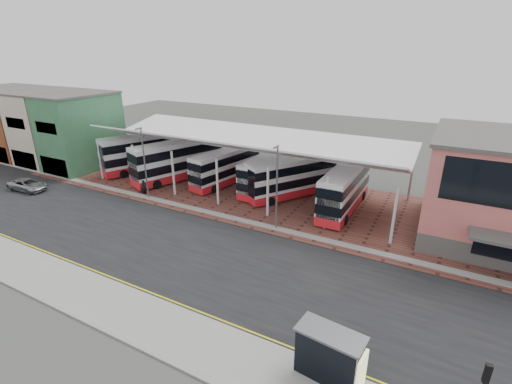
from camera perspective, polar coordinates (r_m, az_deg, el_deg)
ground at (r=31.27m, az=-5.34°, el=-9.49°), size 140.00×140.00×0.00m
road at (r=30.56m, az=-6.38°, el=-10.30°), size 120.00×14.00×0.02m
forecourt at (r=40.79m, az=7.13°, el=-1.79°), size 72.00×16.00×0.06m
sidewalk at (r=25.66m, az=-17.03°, el=-18.15°), size 120.00×4.00×0.14m
north_kerb at (r=35.89m, az=0.12°, el=-4.93°), size 120.00×0.80×0.14m
yellow_line_near at (r=26.76m, az=-13.93°, el=-16.03°), size 120.00×0.12×0.01m
yellow_line_far at (r=26.93m, az=-13.49°, el=-15.71°), size 120.00×0.12×0.01m
canopy at (r=43.06m, az=-2.06°, el=7.72°), size 37.00×11.63×7.07m
shop_green at (r=57.07m, az=-25.23°, el=8.44°), size 6.40×10.20×10.22m
shop_cream at (r=62.34m, az=-28.91°, el=8.77°), size 6.40×10.20×10.22m
shop_brick at (r=67.83m, az=-32.01°, el=9.02°), size 6.40×10.20×10.22m
shop_ochre at (r=73.48m, az=-34.64°, el=9.21°), size 6.40×10.20×10.22m
lamp_west at (r=42.37m, az=-16.81°, el=4.56°), size 0.16×0.90×8.07m
lamp_east at (r=33.42m, az=3.21°, el=0.99°), size 0.16×0.90×8.07m
bus_0 at (r=53.06m, az=-16.51°, el=5.84°), size 7.48×12.09×4.95m
bus_1 at (r=48.23m, az=-11.94°, el=4.72°), size 6.75×12.14×4.92m
bus_2 at (r=45.93m, az=-4.70°, el=3.83°), size 4.23×10.50×4.22m
bus_3 at (r=43.80m, az=1.77°, el=2.96°), size 2.77×10.17×4.16m
bus_4 at (r=41.89m, az=5.47°, el=2.21°), size 7.86×10.51×4.47m
bus_5 at (r=39.31m, az=13.49°, el=0.43°), size 2.80×11.01×4.53m
silver_car at (r=51.82m, az=-31.72°, el=0.97°), size 5.14×2.68×1.38m
pedestrian at (r=44.59m, az=-16.83°, el=0.70°), size 0.60×0.73×1.70m
suitcase at (r=45.09m, az=-16.93°, el=0.19°), size 0.37×0.26×0.63m
bus_shelter at (r=20.27m, az=11.73°, el=-23.43°), size 3.62×1.96×2.78m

